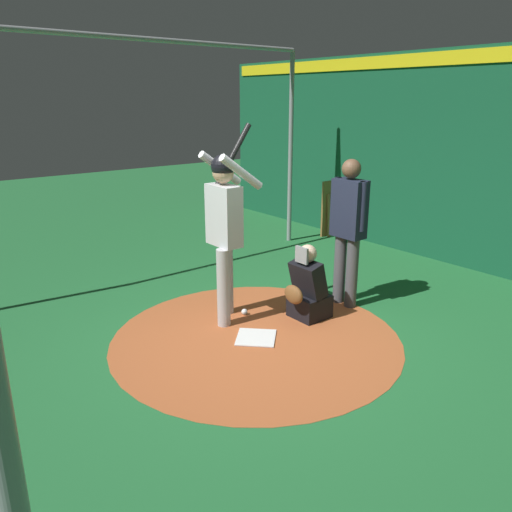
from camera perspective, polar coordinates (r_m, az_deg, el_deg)
name	(u,v)px	position (r m, az deg, el deg)	size (l,w,h in m)	color
ground_plane	(256,338)	(5.61, 0.00, -9.29)	(27.30, 27.30, 0.00)	#216633
dirt_circle	(256,338)	(5.61, 0.00, -9.27)	(3.16, 3.16, 0.01)	#AD562D
home_plate	(256,337)	(5.61, 0.00, -9.18)	(0.42, 0.42, 0.01)	white
batter	(225,221)	(5.71, -3.56, 4.01)	(0.68, 0.49, 2.25)	#B3B3B7
catcher	(308,290)	(6.00, 5.85, -3.85)	(0.58, 0.40, 0.91)	black
umpire	(348,225)	(6.27, 10.38, 3.49)	(0.23, 0.49, 1.84)	#4C4C51
back_wall	(473,161)	(8.31, 23.30, 9.88)	(0.22, 11.30, 3.23)	#145133
cage_frame	(256,121)	(5.01, 0.00, 15.00)	(6.02, 5.57, 3.31)	gray
bat_rack	(334,210)	(9.74, 8.76, 5.20)	(0.58, 0.20, 1.05)	olive
baseball_0	(244,312)	(6.16, -1.31, -6.32)	(0.07, 0.07, 0.07)	white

